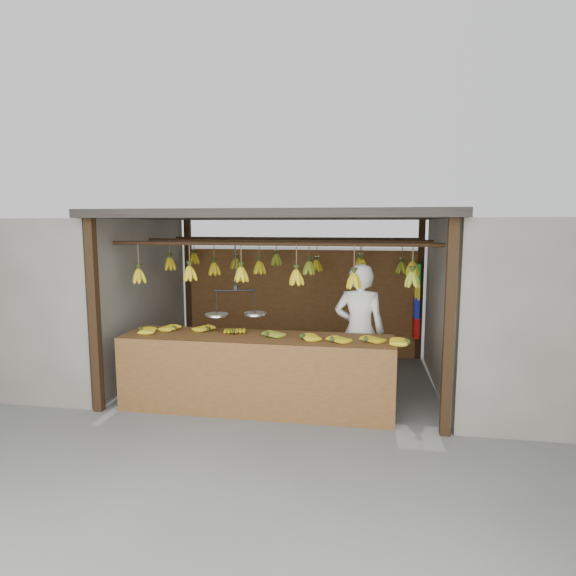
# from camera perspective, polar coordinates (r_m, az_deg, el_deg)

# --- Properties ---
(ground) EXTENTS (80.00, 80.00, 0.00)m
(ground) POSITION_cam_1_polar(r_m,az_deg,el_deg) (7.06, -0.42, -10.84)
(ground) COLOR #5B5B57
(stall) EXTENTS (4.30, 3.30, 2.40)m
(stall) POSITION_cam_1_polar(r_m,az_deg,el_deg) (7.02, 0.04, 5.47)
(stall) COLOR black
(stall) RESTS_ON ground
(neighbor_left) EXTENTS (3.00, 3.00, 2.30)m
(neighbor_left) POSITION_cam_1_polar(r_m,az_deg,el_deg) (8.21, -26.01, -0.75)
(neighbor_left) COLOR slate
(neighbor_left) RESTS_ON ground
(neighbor_right) EXTENTS (3.00, 3.00, 2.30)m
(neighbor_right) POSITION_cam_1_polar(r_m,az_deg,el_deg) (7.11, 29.51, -2.16)
(neighbor_right) COLOR slate
(neighbor_right) RESTS_ON ground
(counter) EXTENTS (3.50, 0.74, 0.96)m
(counter) POSITION_cam_1_polar(r_m,az_deg,el_deg) (5.73, -3.92, -7.89)
(counter) COLOR brown
(counter) RESTS_ON ground
(hanging_bananas) EXTENTS (3.61, 2.25, 0.38)m
(hanging_bananas) POSITION_cam_1_polar(r_m,az_deg,el_deg) (6.72, -0.40, 2.34)
(hanging_bananas) COLOR gold
(hanging_bananas) RESTS_ON ground
(balance_scale) EXTENTS (0.72, 0.42, 0.88)m
(balance_scale) POSITION_cam_1_polar(r_m,az_deg,el_deg) (5.91, -6.18, -2.68)
(balance_scale) COLOR black
(balance_scale) RESTS_ON ground
(vendor) EXTENTS (0.65, 0.43, 1.75)m
(vendor) POSITION_cam_1_polar(r_m,az_deg,el_deg) (6.22, 8.46, -5.10)
(vendor) COLOR white
(vendor) RESTS_ON ground
(bag_bundles) EXTENTS (0.08, 0.26, 1.22)m
(bag_bundles) POSITION_cam_1_polar(r_m,az_deg,el_deg) (8.07, 15.00, -1.32)
(bag_bundles) COLOR #199926
(bag_bundles) RESTS_ON ground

